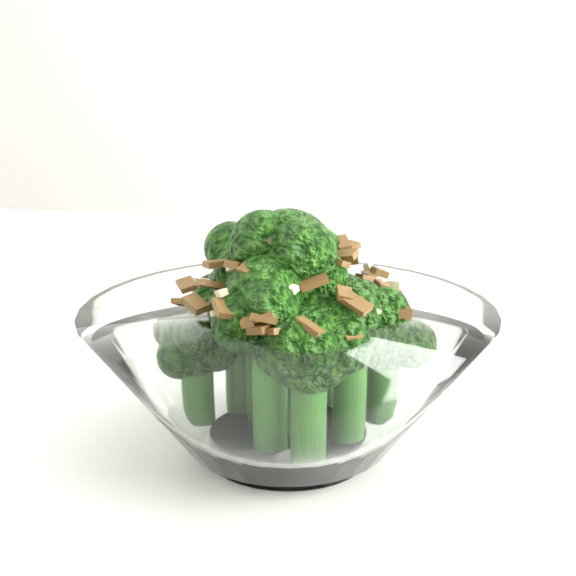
% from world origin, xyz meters
% --- Properties ---
extents(table, '(1.32, 1.00, 0.75)m').
position_xyz_m(table, '(0.10, -0.03, 0.68)').
color(table, white).
rests_on(table, ground).
extents(broccoli_dish, '(0.20, 0.20, 0.12)m').
position_xyz_m(broccoli_dish, '(0.21, -0.19, 0.80)').
color(broccoli_dish, white).
rests_on(broccoli_dish, table).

